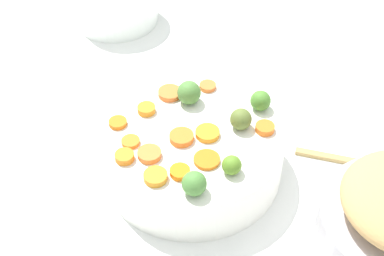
# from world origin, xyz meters

# --- Properties ---
(tabletop) EXTENTS (2.40, 2.40, 0.02)m
(tabletop) POSITION_xyz_m (0.00, 0.00, 0.01)
(tabletop) COLOR white
(tabletop) RESTS_ON ground
(serving_bowl_carrots) EXTENTS (0.30, 0.30, 0.09)m
(serving_bowl_carrots) POSITION_xyz_m (-0.04, 0.01, 0.06)
(serving_bowl_carrots) COLOR white
(serving_bowl_carrots) RESTS_ON tabletop
(carrot_slice_0) EXTENTS (0.03, 0.03, 0.01)m
(carrot_slice_0) POSITION_xyz_m (-0.07, -0.07, 0.11)
(carrot_slice_0) COLOR orange
(carrot_slice_0) RESTS_ON serving_bowl_carrots
(carrot_slice_1) EXTENTS (0.04, 0.04, 0.01)m
(carrot_slice_1) POSITION_xyz_m (0.02, 0.11, 0.11)
(carrot_slice_1) COLOR orange
(carrot_slice_1) RESTS_ON serving_bowl_carrots
(carrot_slice_2) EXTENTS (0.05, 0.05, 0.01)m
(carrot_slice_2) POSITION_xyz_m (-0.05, 0.11, 0.11)
(carrot_slice_2) COLOR orange
(carrot_slice_2) RESTS_ON serving_bowl_carrots
(carrot_slice_3) EXTENTS (0.04, 0.04, 0.01)m
(carrot_slice_3) POSITION_xyz_m (-0.15, -0.02, 0.11)
(carrot_slice_3) COLOR orange
(carrot_slice_3) RESTS_ON serving_bowl_carrots
(carrot_slice_4) EXTENTS (0.05, 0.05, 0.01)m
(carrot_slice_4) POSITION_xyz_m (-0.11, -0.07, 0.11)
(carrot_slice_4) COLOR orange
(carrot_slice_4) RESTS_ON serving_bowl_carrots
(carrot_slice_5) EXTENTS (0.04, 0.04, 0.01)m
(carrot_slice_5) POSITION_xyz_m (-0.15, 0.06, 0.11)
(carrot_slice_5) COLOR orange
(carrot_slice_5) RESTS_ON serving_bowl_carrots
(carrot_slice_6) EXTENTS (0.05, 0.05, 0.01)m
(carrot_slice_6) POSITION_xyz_m (-0.11, -0.02, 0.11)
(carrot_slice_6) COLOR orange
(carrot_slice_6) RESTS_ON serving_bowl_carrots
(carrot_slice_7) EXTENTS (0.05, 0.05, 0.01)m
(carrot_slice_7) POSITION_xyz_m (-0.01, -0.00, 0.11)
(carrot_slice_7) COLOR orange
(carrot_slice_7) RESTS_ON serving_bowl_carrots
(carrot_slice_8) EXTENTS (0.04, 0.04, 0.01)m
(carrot_slice_8) POSITION_xyz_m (0.08, -0.01, 0.11)
(carrot_slice_8) COLOR orange
(carrot_slice_8) RESTS_ON serving_bowl_carrots
(carrot_slice_9) EXTENTS (0.04, 0.04, 0.01)m
(carrot_slice_9) POSITION_xyz_m (-0.10, 0.08, 0.11)
(carrot_slice_9) COLOR orange
(carrot_slice_9) RESTS_ON serving_bowl_carrots
(carrot_slice_10) EXTENTS (0.05, 0.05, 0.01)m
(carrot_slice_10) POSITION_xyz_m (-0.03, -0.05, 0.11)
(carrot_slice_10) COLOR orange
(carrot_slice_10) RESTS_ON serving_bowl_carrots
(carrot_slice_11) EXTENTS (0.04, 0.04, 0.01)m
(carrot_slice_11) POSITION_xyz_m (-0.13, 0.01, 0.11)
(carrot_slice_11) COLOR orange
(carrot_slice_11) RESTS_ON serving_bowl_carrots
(carrot_slice_12) EXTENTS (0.04, 0.04, 0.01)m
(carrot_slice_12) POSITION_xyz_m (-0.06, -0.00, 0.11)
(carrot_slice_12) COLOR orange
(carrot_slice_12) RESTS_ON serving_bowl_carrots
(brussels_sprout_0) EXTENTS (0.04, 0.04, 0.04)m
(brussels_sprout_0) POSITION_xyz_m (-0.06, -0.11, 0.12)
(brussels_sprout_0) COLOR #4C8339
(brussels_sprout_0) RESTS_ON serving_bowl_carrots
(brussels_sprout_1) EXTENTS (0.03, 0.03, 0.03)m
(brussels_sprout_1) POSITION_xyz_m (0.00, -0.08, 0.12)
(brussels_sprout_1) COLOR #578425
(brussels_sprout_1) RESTS_ON serving_bowl_carrots
(brussels_sprout_2) EXTENTS (0.03, 0.03, 0.03)m
(brussels_sprout_2) POSITION_xyz_m (0.04, 0.01, 0.12)
(brussels_sprout_2) COLOR #5B6D2E
(brussels_sprout_2) RESTS_ON serving_bowl_carrots
(brussels_sprout_3) EXTENTS (0.03, 0.03, 0.03)m
(brussels_sprout_3) POSITION_xyz_m (0.09, 0.04, 0.12)
(brussels_sprout_3) COLOR #4A812D
(brussels_sprout_3) RESTS_ON serving_bowl_carrots
(brussels_sprout_4) EXTENTS (0.04, 0.04, 0.04)m
(brussels_sprout_4) POSITION_xyz_m (-0.02, 0.08, 0.13)
(brussels_sprout_4) COLOR #4D7F38
(brussels_sprout_4) RESTS_ON serving_bowl_carrots
(casserole_dish) EXTENTS (0.19, 0.19, 0.10)m
(casserole_dish) POSITION_xyz_m (-0.10, 0.50, 0.07)
(casserole_dish) COLOR white
(casserole_dish) RESTS_ON tabletop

